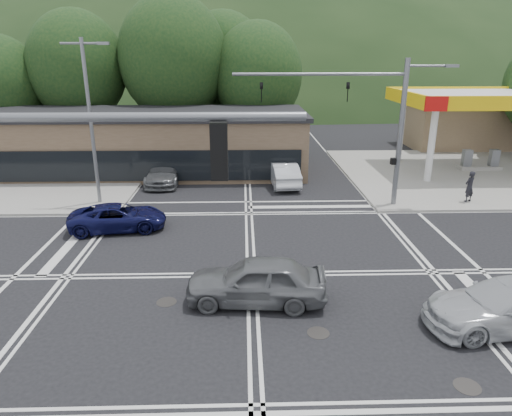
{
  "coord_description": "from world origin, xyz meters",
  "views": [
    {
      "loc": [
        -0.28,
        -16.06,
        8.23
      ],
      "look_at": [
        0.3,
        3.98,
        1.4
      ],
      "focal_mm": 32.0,
      "sensor_mm": 36.0,
      "label": 1
    }
  ],
  "objects_px": {
    "car_grey_center": "(256,280)",
    "car_northbound": "(165,172)",
    "car_blue_west": "(118,217)",
    "car_silver_east": "(509,305)",
    "pedestrian": "(470,186)",
    "car_queue_b": "(282,154)",
    "car_queue_a": "(283,174)"
  },
  "relations": [
    {
      "from": "car_grey_center",
      "to": "car_northbound",
      "type": "bearing_deg",
      "value": -155.88
    },
    {
      "from": "car_blue_west",
      "to": "car_silver_east",
      "type": "relative_size",
      "value": 0.87
    },
    {
      "from": "car_northbound",
      "to": "pedestrian",
      "type": "height_order",
      "value": "pedestrian"
    },
    {
      "from": "car_queue_b",
      "to": "pedestrian",
      "type": "relative_size",
      "value": 2.3
    },
    {
      "from": "car_northbound",
      "to": "pedestrian",
      "type": "distance_m",
      "value": 18.78
    },
    {
      "from": "car_queue_a",
      "to": "car_northbound",
      "type": "height_order",
      "value": "car_queue_a"
    },
    {
      "from": "car_queue_b",
      "to": "car_northbound",
      "type": "distance_m",
      "value": 9.93
    },
    {
      "from": "car_blue_west",
      "to": "car_silver_east",
      "type": "bearing_deg",
      "value": -129.98
    },
    {
      "from": "car_grey_center",
      "to": "car_queue_a",
      "type": "xyz_separation_m",
      "value": [
        2.22,
        14.81,
        -0.05
      ]
    },
    {
      "from": "car_silver_east",
      "to": "car_queue_b",
      "type": "height_order",
      "value": "car_silver_east"
    },
    {
      "from": "car_queue_a",
      "to": "car_queue_b",
      "type": "relative_size",
      "value": 1.14
    },
    {
      "from": "car_queue_a",
      "to": "pedestrian",
      "type": "relative_size",
      "value": 2.62
    },
    {
      "from": "car_northbound",
      "to": "car_blue_west",
      "type": "bearing_deg",
      "value": -95.91
    },
    {
      "from": "car_silver_east",
      "to": "pedestrian",
      "type": "xyz_separation_m",
      "value": [
        4.58,
        12.28,
        0.27
      ]
    },
    {
      "from": "car_blue_west",
      "to": "car_queue_a",
      "type": "height_order",
      "value": "car_queue_a"
    },
    {
      "from": "car_silver_east",
      "to": "car_northbound",
      "type": "relative_size",
      "value": 1.03
    },
    {
      "from": "car_blue_west",
      "to": "car_queue_b",
      "type": "height_order",
      "value": "car_queue_b"
    },
    {
      "from": "car_silver_east",
      "to": "car_queue_a",
      "type": "xyz_separation_m",
      "value": [
        -5.65,
        16.56,
        0.0
      ]
    },
    {
      "from": "car_blue_west",
      "to": "car_queue_b",
      "type": "bearing_deg",
      "value": -41.71
    },
    {
      "from": "pedestrian",
      "to": "car_grey_center",
      "type": "bearing_deg",
      "value": 11.34
    },
    {
      "from": "car_blue_west",
      "to": "car_queue_a",
      "type": "relative_size",
      "value": 0.99
    },
    {
      "from": "car_silver_east",
      "to": "car_queue_a",
      "type": "bearing_deg",
      "value": -166.13
    },
    {
      "from": "car_grey_center",
      "to": "car_queue_b",
      "type": "height_order",
      "value": "car_grey_center"
    },
    {
      "from": "car_queue_a",
      "to": "car_northbound",
      "type": "xyz_separation_m",
      "value": [
        -7.85,
        0.79,
        -0.02
      ]
    },
    {
      "from": "car_grey_center",
      "to": "car_silver_east",
      "type": "bearing_deg",
      "value": 81.77
    },
    {
      "from": "car_queue_b",
      "to": "car_silver_east",
      "type": "bearing_deg",
      "value": 101.18
    },
    {
      "from": "car_queue_a",
      "to": "car_queue_b",
      "type": "xyz_separation_m",
      "value": [
        0.42,
        6.29,
        -0.07
      ]
    },
    {
      "from": "car_queue_a",
      "to": "pedestrian",
      "type": "bearing_deg",
      "value": 153.0
    },
    {
      "from": "car_queue_a",
      "to": "car_silver_east",
      "type": "bearing_deg",
      "value": 104.55
    },
    {
      "from": "car_blue_west",
      "to": "pedestrian",
      "type": "height_order",
      "value": "pedestrian"
    },
    {
      "from": "car_blue_west",
      "to": "car_queue_a",
      "type": "distance_m",
      "value": 11.7
    },
    {
      "from": "car_blue_west",
      "to": "pedestrian",
      "type": "bearing_deg",
      "value": -88.18
    }
  ]
}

